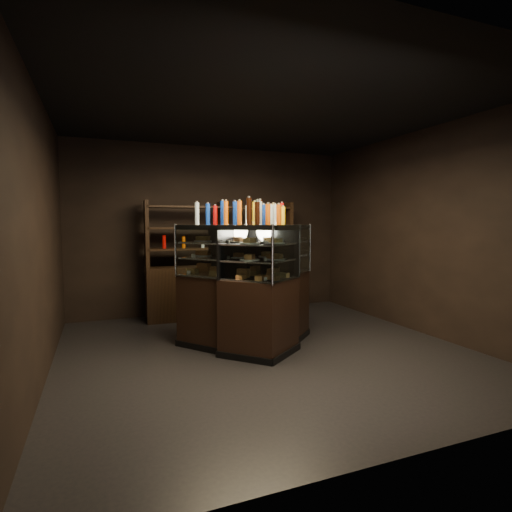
% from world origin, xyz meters
% --- Properties ---
extents(ground, '(5.00, 5.00, 0.00)m').
position_xyz_m(ground, '(0.00, 0.00, 0.00)').
color(ground, black).
rests_on(ground, ground).
extents(room_shell, '(5.02, 5.02, 3.01)m').
position_xyz_m(room_shell, '(0.00, 0.00, 1.94)').
color(room_shell, black).
rests_on(room_shell, ground).
extents(display_case, '(1.96, 1.63, 1.62)m').
position_xyz_m(display_case, '(-0.09, 0.26, 0.54)').
color(display_case, black).
rests_on(display_case, ground).
extents(food_display, '(1.46, 1.16, 0.49)m').
position_xyz_m(food_display, '(-0.09, 0.25, 1.22)').
color(food_display, '#C17845').
rests_on(food_display, display_case).
extents(bottles_top, '(1.28, 1.02, 0.30)m').
position_xyz_m(bottles_top, '(-0.09, 0.26, 1.75)').
color(bottles_top, yellow).
rests_on(bottles_top, display_case).
extents(potted_conifer, '(0.35, 0.35, 0.74)m').
position_xyz_m(potted_conifer, '(0.44, 0.49, 0.42)').
color(potted_conifer, black).
rests_on(potted_conifer, ground).
extents(back_shelving, '(2.57, 0.53, 2.00)m').
position_xyz_m(back_shelving, '(0.03, 2.05, 0.60)').
color(back_shelving, black).
rests_on(back_shelving, ground).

